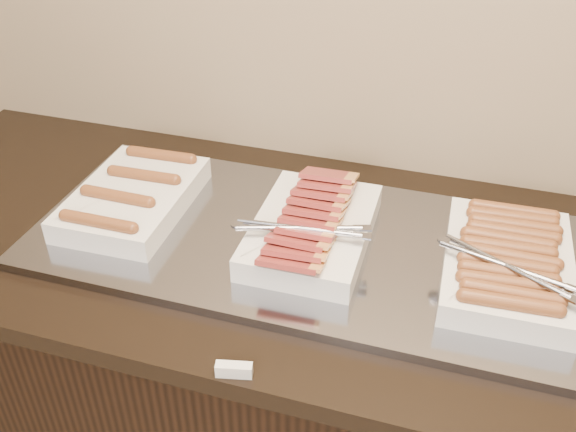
% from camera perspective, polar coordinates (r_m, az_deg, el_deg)
% --- Properties ---
extents(counter, '(2.06, 0.76, 0.90)m').
position_cam_1_polar(counter, '(1.63, 1.93, -15.49)').
color(counter, black).
rests_on(counter, ground).
extents(warming_tray, '(1.20, 0.50, 0.02)m').
position_cam_1_polar(warming_tray, '(1.30, 3.35, -2.76)').
color(warming_tray, gray).
rests_on(warming_tray, counter).
extents(dish_left, '(0.23, 0.34, 0.07)m').
position_cam_1_polar(dish_left, '(1.42, -13.58, 1.65)').
color(dish_left, silver).
rests_on(dish_left, warming_tray).
extents(dish_center, '(0.27, 0.36, 0.10)m').
position_cam_1_polar(dish_center, '(1.28, 2.08, -1.01)').
color(dish_center, silver).
rests_on(dish_center, warming_tray).
extents(dish_right, '(0.27, 0.35, 0.08)m').
position_cam_1_polar(dish_right, '(1.26, 18.95, -3.95)').
color(dish_right, silver).
rests_on(dish_right, warming_tray).
extents(label_holder, '(0.06, 0.03, 0.02)m').
position_cam_1_polar(label_holder, '(1.06, -4.82, -13.46)').
color(label_holder, silver).
rests_on(label_holder, counter).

